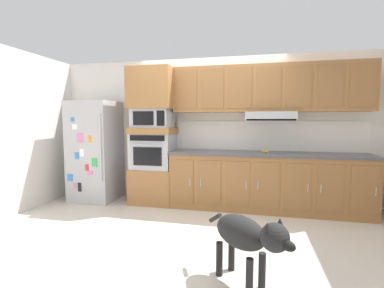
{
  "coord_description": "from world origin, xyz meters",
  "views": [
    {
      "loc": [
        0.75,
        -3.69,
        1.43
      ],
      "look_at": [
        -0.21,
        0.54,
        1.05
      ],
      "focal_mm": 25.6,
      "sensor_mm": 36.0,
      "label": 1
    }
  ],
  "objects_px": {
    "refrigerator": "(95,151)",
    "microwave": "(153,118)",
    "dog": "(247,236)",
    "built_in_oven": "(154,151)",
    "screwdriver": "(266,152)"
  },
  "relations": [
    {
      "from": "microwave",
      "to": "built_in_oven",
      "type": "bearing_deg",
      "value": 179.23
    },
    {
      "from": "built_in_oven",
      "to": "microwave",
      "type": "height_order",
      "value": "microwave"
    },
    {
      "from": "refrigerator",
      "to": "dog",
      "type": "bearing_deg",
      "value": -37.25
    },
    {
      "from": "built_in_oven",
      "to": "screwdriver",
      "type": "xyz_separation_m",
      "value": [
        1.88,
        0.01,
        0.03
      ]
    },
    {
      "from": "refrigerator",
      "to": "microwave",
      "type": "height_order",
      "value": "refrigerator"
    },
    {
      "from": "microwave",
      "to": "screwdriver",
      "type": "distance_m",
      "value": 1.95
    },
    {
      "from": "microwave",
      "to": "dog",
      "type": "relative_size",
      "value": 0.85
    },
    {
      "from": "microwave",
      "to": "dog",
      "type": "height_order",
      "value": "microwave"
    },
    {
      "from": "refrigerator",
      "to": "dog",
      "type": "distance_m",
      "value": 3.45
    },
    {
      "from": "built_in_oven",
      "to": "dog",
      "type": "xyz_separation_m",
      "value": [
        1.64,
        -2.14,
        -0.45
      ]
    },
    {
      "from": "built_in_oven",
      "to": "screwdriver",
      "type": "bearing_deg",
      "value": 0.42
    },
    {
      "from": "built_in_oven",
      "to": "microwave",
      "type": "relative_size",
      "value": 1.09
    },
    {
      "from": "refrigerator",
      "to": "built_in_oven",
      "type": "distance_m",
      "value": 1.08
    },
    {
      "from": "built_in_oven",
      "to": "microwave",
      "type": "bearing_deg",
      "value": -0.77
    },
    {
      "from": "built_in_oven",
      "to": "dog",
      "type": "height_order",
      "value": "built_in_oven"
    }
  ]
}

